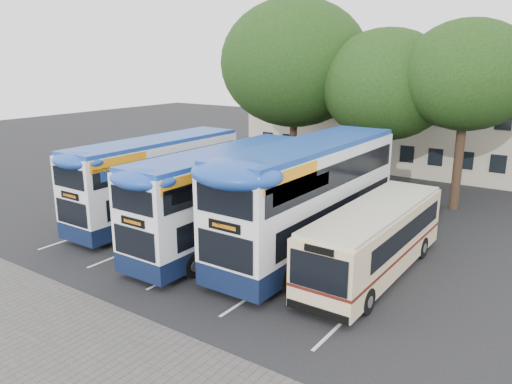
{
  "coord_description": "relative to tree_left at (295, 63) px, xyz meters",
  "views": [
    {
      "loc": [
        9.31,
        -12.05,
        8.32
      ],
      "look_at": [
        -2.63,
        5.0,
        2.74
      ],
      "focal_mm": 35.0,
      "sensor_mm": 36.0,
      "label": 1
    }
  ],
  "objects": [
    {
      "name": "tree_mid",
      "position": [
        6.47,
        -0.08,
        -1.22
      ],
      "size": [
        7.81,
        7.81,
        10.12
      ],
      "color": "black",
      "rests_on": "ground"
    },
    {
      "name": "tree_left",
      "position": [
        0.0,
        0.0,
        0.0
      ],
      "size": [
        9.93,
        9.93,
        12.24
      ],
      "color": "black",
      "rests_on": "ground"
    },
    {
      "name": "paving_strip",
      "position": [
        6.23,
        -22.5,
        -8.01
      ],
      "size": [
        40.0,
        6.0,
        0.01
      ],
      "primitive_type": "cube",
      "color": "#595654",
      "rests_on": "ground"
    },
    {
      "name": "bay_lines",
      "position": [
        4.48,
        -12.5,
        -8.01
      ],
      "size": [
        14.12,
        11.0,
        0.01
      ],
      "color": "silver",
      "rests_on": "ground"
    },
    {
      "name": "bus_dd_mid",
      "position": [
        3.98,
        -12.65,
        -5.57
      ],
      "size": [
        2.58,
        10.64,
        4.43
      ],
      "color": "#101B3B",
      "rests_on": "ground"
    },
    {
      "name": "ground",
      "position": [
        8.23,
        -17.5,
        -8.02
      ],
      "size": [
        120.0,
        120.0,
        0.0
      ],
      "primitive_type": "plane",
      "color": "black",
      "rests_on": "ground"
    },
    {
      "name": "bus_dd_right",
      "position": [
        7.54,
        -11.19,
        -5.31
      ],
      "size": [
        2.86,
        11.8,
        4.92
      ],
      "color": "#101B3B",
      "rests_on": "ground"
    },
    {
      "name": "bus_single",
      "position": [
        10.81,
        -11.74,
        -6.43
      ],
      "size": [
        2.39,
        9.39,
        2.8
      ],
      "color": "beige",
      "rests_on": "ground"
    },
    {
      "name": "bus_dd_left",
      "position": [
        -1.18,
        -11.76,
        -5.62
      ],
      "size": [
        2.53,
        10.45,
        4.35
      ],
      "color": "#101B3B",
      "rests_on": "ground"
    },
    {
      "name": "tree_right",
      "position": [
        11.11,
        -0.6,
        -0.58
      ],
      "size": [
        6.99,
        6.99,
        10.43
      ],
      "color": "black",
      "rests_on": "ground"
    },
    {
      "name": "depot_building",
      "position": [
        8.23,
        9.49,
        -4.86
      ],
      "size": [
        32.4,
        8.4,
        6.2
      ],
      "color": "#B2A78F",
      "rests_on": "ground"
    }
  ]
}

